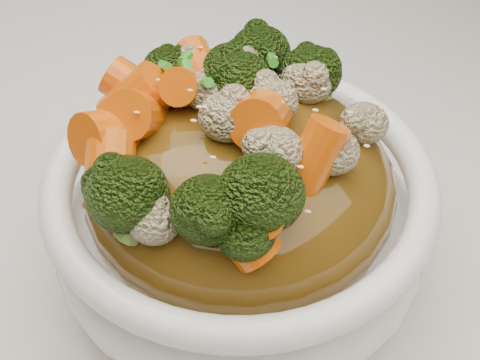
# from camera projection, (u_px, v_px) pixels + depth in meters

# --- Properties ---
(tablecloth) EXTENTS (1.20, 0.80, 0.04)m
(tablecloth) POSITION_uv_depth(u_px,v_px,m) (220.00, 243.00, 0.50)
(tablecloth) COLOR silver
(tablecloth) RESTS_ON dining_table
(bowl) EXTENTS (0.28, 0.28, 0.09)m
(bowl) POSITION_uv_depth(u_px,v_px,m) (240.00, 220.00, 0.42)
(bowl) COLOR white
(bowl) RESTS_ON tablecloth
(sauce_base) EXTENTS (0.22, 0.22, 0.10)m
(sauce_base) POSITION_uv_depth(u_px,v_px,m) (240.00, 184.00, 0.40)
(sauce_base) COLOR #52370E
(sauce_base) RESTS_ON bowl
(carrots) EXTENTS (0.22, 0.22, 0.05)m
(carrots) POSITION_uv_depth(u_px,v_px,m) (240.00, 93.00, 0.35)
(carrots) COLOR #D55506
(carrots) RESTS_ON sauce_base
(broccoli) EXTENTS (0.22, 0.22, 0.05)m
(broccoli) POSITION_uv_depth(u_px,v_px,m) (240.00, 95.00, 0.35)
(broccoli) COLOR black
(broccoli) RESTS_ON sauce_base
(cauliflower) EXTENTS (0.22, 0.22, 0.04)m
(cauliflower) POSITION_uv_depth(u_px,v_px,m) (240.00, 98.00, 0.36)
(cauliflower) COLOR tan
(cauliflower) RESTS_ON sauce_base
(scallions) EXTENTS (0.17, 0.17, 0.02)m
(scallions) POSITION_uv_depth(u_px,v_px,m) (240.00, 92.00, 0.35)
(scallions) COLOR #2D8A1F
(scallions) RESTS_ON sauce_base
(sesame_seeds) EXTENTS (0.20, 0.20, 0.01)m
(sesame_seeds) POSITION_uv_depth(u_px,v_px,m) (240.00, 92.00, 0.35)
(sesame_seeds) COLOR beige
(sesame_seeds) RESTS_ON sauce_base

